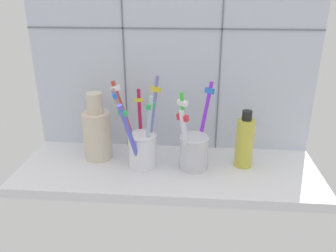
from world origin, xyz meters
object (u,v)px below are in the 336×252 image
at_px(ceramic_vase, 97,132).
at_px(soap_bottle, 245,142).
at_px(toothbrush_cup_right, 193,149).
at_px(toothbrush_cup_left, 141,144).

bearing_deg(ceramic_vase, soap_bottle, -2.41).
relative_size(toothbrush_cup_right, ceramic_vase, 1.16).
bearing_deg(toothbrush_cup_left, soap_bottle, 4.59).
height_order(toothbrush_cup_right, soap_bottle, toothbrush_cup_right).
xyz_separation_m(toothbrush_cup_left, soap_bottle, (0.22, 0.02, 0.01)).
distance_m(toothbrush_cup_right, ceramic_vase, 0.22).
bearing_deg(soap_bottle, ceramic_vase, 177.59).
relative_size(ceramic_vase, soap_bottle, 1.21).
bearing_deg(soap_bottle, toothbrush_cup_right, -170.21).
bearing_deg(toothbrush_cup_left, toothbrush_cup_right, -0.49).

